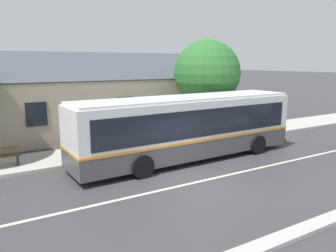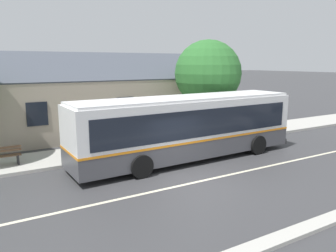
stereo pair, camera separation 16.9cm
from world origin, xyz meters
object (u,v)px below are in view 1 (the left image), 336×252
at_px(transit_bus, 188,126).
at_px(bench_by_building, 3,158).
at_px(street_tree_primary, 207,74).
at_px(bus_stop_sign, 252,111).

bearing_deg(transit_bus, bench_by_building, 160.85).
relative_size(transit_bus, bench_by_building, 7.77).
relative_size(bench_by_building, street_tree_primary, 0.25).
relative_size(transit_bus, bus_stop_sign, 4.93).
xyz_separation_m(transit_bus, street_tree_primary, (4.17, 3.98, 2.36)).
xyz_separation_m(transit_bus, bench_by_building, (-8.05, 2.80, -1.12)).
height_order(street_tree_primary, bus_stop_sign, street_tree_primary).
bearing_deg(bench_by_building, bus_stop_sign, -2.79).
height_order(transit_bus, street_tree_primary, street_tree_primary).
distance_m(bench_by_building, street_tree_primary, 12.77).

